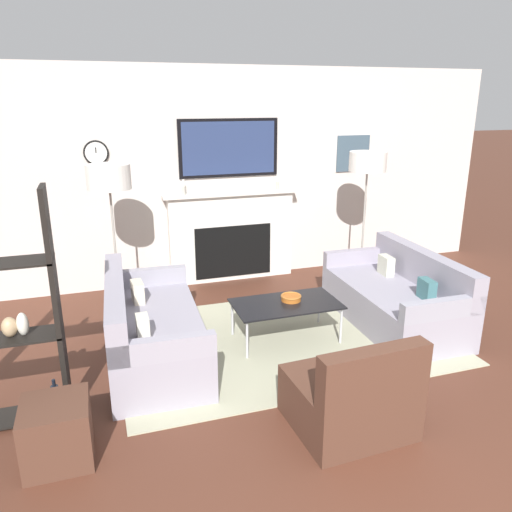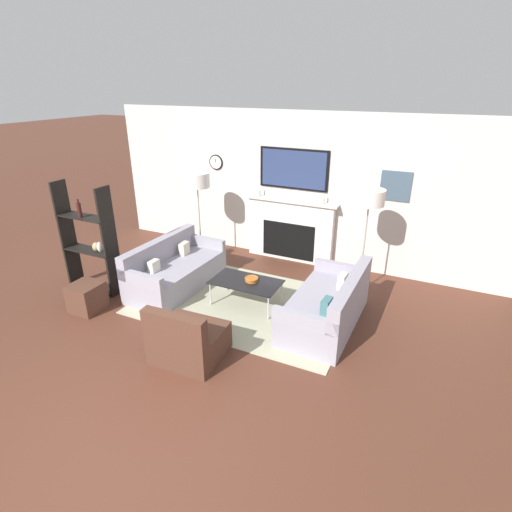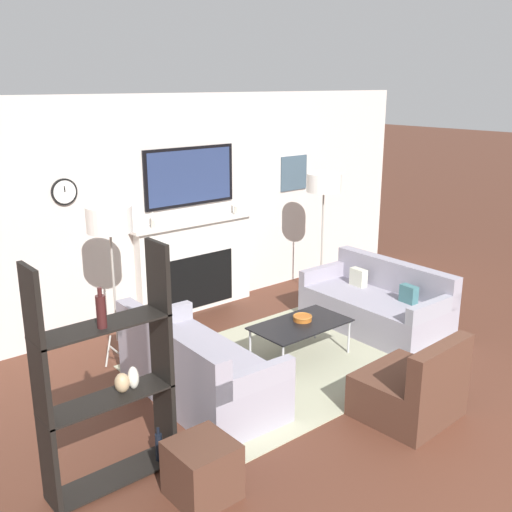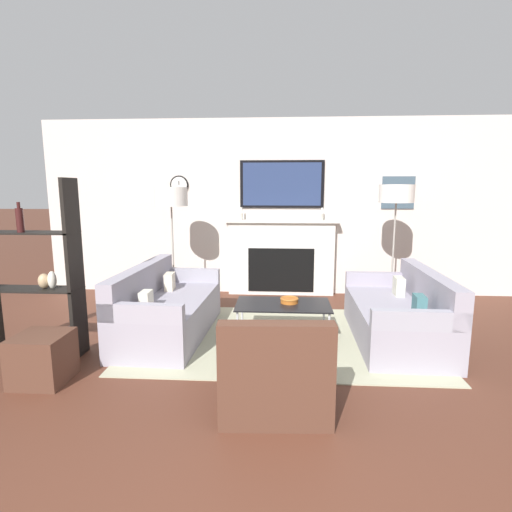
% 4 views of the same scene
% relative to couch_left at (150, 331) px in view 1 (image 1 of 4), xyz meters
% --- Properties ---
extents(fireplace_wall, '(7.48, 0.28, 2.70)m').
position_rel_couch_left_xyz_m(fireplace_wall, '(1.29, 1.97, 0.94)').
color(fireplace_wall, beige).
rests_on(fireplace_wall, ground_plane).
extents(area_rug, '(3.19, 2.14, 0.01)m').
position_rel_couch_left_xyz_m(area_rug, '(1.29, -0.00, -0.28)').
color(area_rug, '#A8A88A').
rests_on(area_rug, ground_plane).
extents(couch_left, '(0.88, 1.77, 0.79)m').
position_rel_couch_left_xyz_m(couch_left, '(0.00, 0.00, 0.00)').
color(couch_left, '#95909E').
rests_on(couch_left, ground_plane).
extents(couch_right, '(0.89, 1.73, 0.77)m').
position_rel_couch_left_xyz_m(couch_right, '(2.58, -0.00, -0.01)').
color(couch_right, '#95909E').
rests_on(couch_right, ground_plane).
extents(armchair, '(0.83, 0.77, 0.76)m').
position_rel_couch_left_xyz_m(armchair, '(1.25, -1.47, -0.03)').
color(armchair, '#4F3023').
rests_on(armchair, ground_plane).
extents(coffee_table, '(1.04, 0.58, 0.39)m').
position_rel_couch_left_xyz_m(coffee_table, '(1.32, -0.01, 0.09)').
color(coffee_table, black).
rests_on(coffee_table, ground_plane).
extents(decorative_bowl, '(0.20, 0.20, 0.06)m').
position_rel_couch_left_xyz_m(decorative_bowl, '(1.39, 0.03, 0.14)').
color(decorative_bowl, '#B55D1F').
rests_on(decorative_bowl, coffee_table).
extents(floor_lamp_left, '(0.45, 0.45, 1.67)m').
position_rel_couch_left_xyz_m(floor_lamp_left, '(-0.21, 1.12, 1.24)').
color(floor_lamp_left, '#9E998E').
rests_on(floor_lamp_left, ground_plane).
extents(floor_lamp_right, '(0.45, 0.45, 1.71)m').
position_rel_couch_left_xyz_m(floor_lamp_right, '(2.79, 1.12, 1.28)').
color(floor_lamp_right, '#9E998E').
rests_on(floor_lamp_right, ground_plane).
extents(ottoman, '(0.43, 0.43, 0.42)m').
position_rel_couch_left_xyz_m(ottoman, '(-0.75, -1.16, -0.07)').
color(ottoman, '#4F3023').
rests_on(ottoman, ground_plane).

